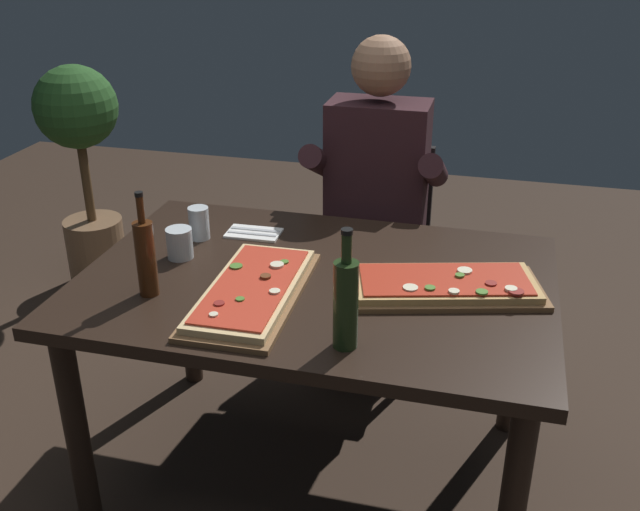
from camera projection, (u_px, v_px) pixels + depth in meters
ground_plane at (316, 470)px, 2.49m from camera, size 6.40×6.40×0.00m
dining_table at (316, 305)px, 2.21m from camera, size 1.40×0.96×0.74m
pizza_rectangular_front at (445, 285)px, 2.09m from camera, size 0.61×0.39×0.05m
pizza_rectangular_left at (253, 291)px, 2.06m from camera, size 0.27×0.58×0.05m
wine_bottle_dark at (346, 302)px, 1.78m from camera, size 0.06×0.06×0.32m
oil_bottle_amber at (146, 256)px, 2.03m from camera, size 0.06×0.06×0.31m
tumbler_near_camera at (180, 245)px, 2.28m from camera, size 0.08×0.08×0.10m
tumbler_far_side at (199, 225)px, 2.41m from camera, size 0.07×0.07×0.11m
napkin_cutlery_set at (254, 233)px, 2.46m from camera, size 0.18×0.12×0.01m
diner_chair at (378, 242)px, 3.02m from camera, size 0.44×0.44×0.87m
seated_diner at (375, 194)px, 2.81m from camera, size 0.53×0.41×1.33m
potted_plant_corner at (83, 158)px, 3.46m from camera, size 0.38×0.38×1.10m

